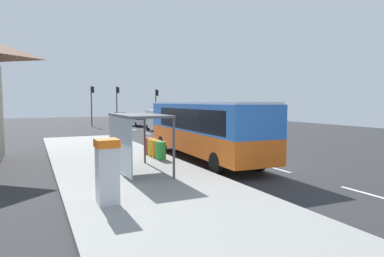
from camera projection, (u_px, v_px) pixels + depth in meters
ground_plane at (162, 139)px, 29.68m from camera, size 56.00×92.00×0.04m
sidewalk_platform at (123, 167)px, 16.13m from camera, size 6.20×30.00×0.18m
lane_stripe_seg_0 at (368, 194)px, 11.78m from camera, size 0.16×2.20×0.01m
lane_stripe_seg_1 at (275, 168)px, 16.28m from camera, size 0.16×2.20×0.01m
lane_stripe_seg_2 at (222, 154)px, 20.78m from camera, size 0.16×2.20×0.01m
lane_stripe_seg_3 at (188, 145)px, 25.28m from camera, size 0.16×2.20×0.01m
lane_stripe_seg_4 at (164, 138)px, 29.78m from camera, size 0.16×2.20×0.01m
lane_stripe_seg_5 at (147, 133)px, 34.29m from camera, size 0.16×2.20×0.01m
lane_stripe_seg_6 at (134, 130)px, 38.79m from camera, size 0.16×2.20×0.01m
lane_stripe_seg_7 at (123, 127)px, 43.29m from camera, size 0.16×2.20×0.01m
bus at (204, 127)px, 18.64m from camera, size 2.93×11.10×3.21m
white_van at (162, 119)px, 35.91m from camera, size 2.05×5.21×2.30m
sedan_near at (121, 117)px, 52.88m from camera, size 2.03×4.49×1.52m
sedan_far at (139, 120)px, 44.01m from camera, size 2.03×4.49×1.52m
ticket_machine at (107, 171)px, 10.05m from camera, size 0.66×0.76×1.94m
recycling_bin_green at (161, 151)px, 17.70m from camera, size 0.52×0.52×0.95m
recycling_bin_orange at (157, 149)px, 18.33m from camera, size 0.52×0.52×0.95m
recycling_bin_yellow at (152, 147)px, 18.96m from camera, size 0.52×0.52×0.95m
recycling_bin_red at (149, 146)px, 19.59m from camera, size 0.52×0.52×0.95m
traffic_light_near_side at (157, 101)px, 46.99m from camera, size 0.49×0.28×4.95m
traffic_light_far_side at (92, 100)px, 44.01m from camera, size 0.49×0.28×5.27m
traffic_light_median at (117, 100)px, 46.22m from camera, size 0.49×0.28×5.30m
bus_shelter at (132, 128)px, 14.45m from camera, size 1.80×4.00×2.50m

